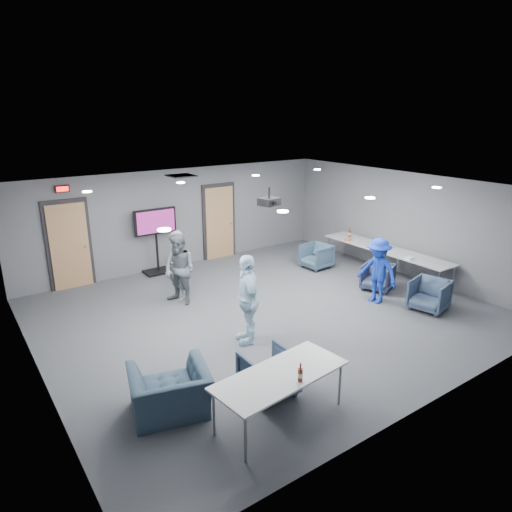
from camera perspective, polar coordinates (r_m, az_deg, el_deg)
floor at (r=9.98m, az=1.20°, el=-7.09°), size 9.00×9.00×0.00m
ceiling at (r=9.17m, az=1.31°, el=8.40°), size 9.00×9.00×0.00m
wall_back at (r=12.82m, az=-9.40°, el=4.73°), size 9.00×0.02×2.70m
wall_front at (r=6.91m, az=21.45°, el=-7.89°), size 9.00×0.02×2.70m
wall_left at (r=7.88m, az=-26.34°, el=-5.35°), size 0.02×8.00×2.70m
wall_right at (r=12.59m, az=18.05°, el=3.84°), size 0.02×8.00×2.70m
door_left at (r=11.91m, az=-22.30°, el=1.20°), size 1.06×0.17×2.24m
door_right at (r=13.39m, az=-4.63°, el=4.23°), size 1.06×0.17×2.24m
exit_sign at (r=11.60m, az=-23.07°, el=7.73°), size 0.32×0.08×0.16m
hvac_diffuser at (r=11.30m, az=-9.35°, el=9.88°), size 0.60×0.60×0.03m
downlights at (r=9.18m, az=1.31°, el=8.30°), size 6.18×3.78×0.02m
person_a at (r=10.56m, az=-9.85°, el=-1.17°), size 0.51×0.66×1.62m
person_b at (r=10.29m, az=-9.53°, el=-1.71°), size 0.86×0.95×1.61m
person_c at (r=8.48m, az=-1.09°, el=-5.39°), size 0.75×1.09×1.72m
person_d at (r=10.59m, az=14.96°, el=-1.80°), size 0.67×1.03×1.51m
chair_right_a at (r=12.73m, az=7.53°, el=-0.01°), size 0.78×0.76×0.67m
chair_right_b at (r=11.50m, az=14.96°, el=-2.53°), size 0.92×0.91×0.64m
chair_right_c at (r=10.69m, az=20.83°, el=-4.56°), size 0.91×0.89×0.69m
chair_front_a at (r=7.22m, az=1.56°, el=-14.44°), size 0.76×0.78×0.69m
chair_front_b at (r=6.90m, az=-10.75°, el=-16.38°), size 1.31×1.21×0.71m
table_right_a at (r=13.02m, az=12.78°, el=1.71°), size 0.80×1.92×0.73m
table_right_b at (r=11.90m, az=19.49°, el=-0.43°), size 0.75×1.81×0.73m
table_front_left at (r=6.51m, az=3.08°, el=-14.82°), size 2.04×1.02×0.73m
bottle_front at (r=6.31m, az=5.55°, el=-14.55°), size 0.07×0.07×0.27m
bottle_right at (r=13.32m, az=11.63°, el=2.75°), size 0.07×0.07×0.25m
snack_box at (r=12.96m, az=11.44°, el=2.03°), size 0.22×0.17×0.04m
wrapper at (r=11.73m, az=18.66°, el=-0.24°), size 0.22×0.16×0.05m
tv_stand at (r=12.35m, az=-12.35°, el=2.34°), size 1.14×0.54×1.75m
projector at (r=9.44m, az=1.66°, el=6.83°), size 0.45×0.41×0.37m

